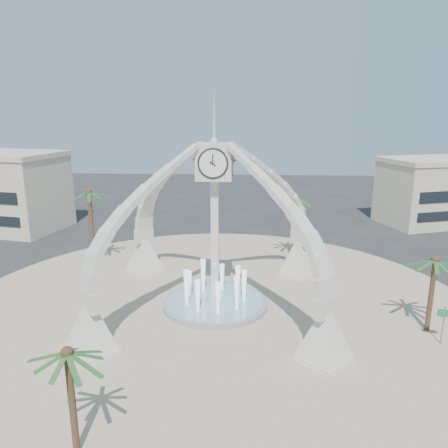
# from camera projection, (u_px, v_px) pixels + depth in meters

# --- Properties ---
(ground) EXTENTS (140.00, 140.00, 0.00)m
(ground) POSITION_uv_depth(u_px,v_px,m) (215.00, 306.00, 33.43)
(ground) COLOR #282828
(ground) RESTS_ON ground
(plaza) EXTENTS (40.00, 40.00, 0.06)m
(plaza) POSITION_uv_depth(u_px,v_px,m) (215.00, 306.00, 33.42)
(plaza) COLOR tan
(plaza) RESTS_ON ground
(clock_tower) EXTENTS (17.94, 17.94, 16.30)m
(clock_tower) POSITION_uv_depth(u_px,v_px,m) (215.00, 224.00, 31.78)
(clock_tower) COLOR beige
(clock_tower) RESTS_ON ground
(fountain) EXTENTS (8.00, 8.00, 3.62)m
(fountain) POSITION_uv_depth(u_px,v_px,m) (215.00, 302.00, 33.35)
(fountain) COLOR gray
(fountain) RESTS_ON ground
(palm_east) EXTENTS (4.08, 4.08, 5.77)m
(palm_east) POSITION_uv_depth(u_px,v_px,m) (436.00, 261.00, 28.43)
(palm_east) COLOR brown
(palm_east) RESTS_ON ground
(palm_west) EXTENTS (4.29, 4.29, 8.06)m
(palm_west) POSITION_uv_depth(u_px,v_px,m) (89.00, 193.00, 39.99)
(palm_west) COLOR brown
(palm_west) RESTS_ON ground
(palm_north) EXTENTS (4.38, 4.38, 7.17)m
(palm_north) POSITION_uv_depth(u_px,v_px,m) (296.00, 198.00, 41.97)
(palm_north) COLOR brown
(palm_north) RESTS_ON ground
(palm_south) EXTENTS (4.32, 4.32, 5.53)m
(palm_south) POSITION_uv_depth(u_px,v_px,m) (67.00, 354.00, 17.92)
(palm_south) COLOR brown
(palm_south) RESTS_ON ground
(street_sign) EXTENTS (0.94, 0.24, 2.61)m
(street_sign) POSITION_uv_depth(u_px,v_px,m) (444.00, 318.00, 27.48)
(street_sign) COLOR slate
(street_sign) RESTS_ON ground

